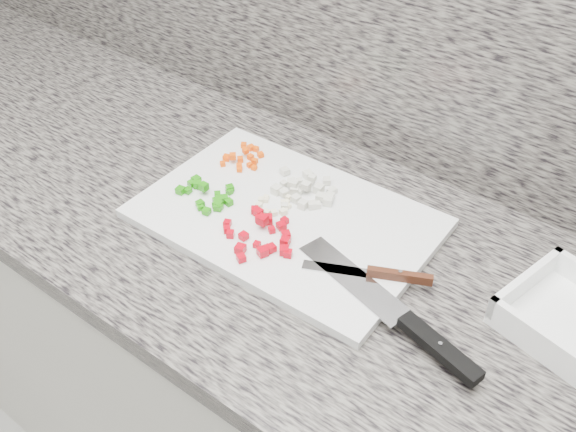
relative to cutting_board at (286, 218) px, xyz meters
The scene contains 11 objects.
cabinet 0.49m from the cutting_board, 12.24° to the right, with size 3.92×0.62×0.86m, color white.
countertop 0.10m from the cutting_board, 12.24° to the right, with size 3.96×0.64×0.04m, color #68635C.
backsplash 0.41m from the cutting_board, 71.29° to the left, with size 3.92×0.02×0.60m, color #68635C.
cutting_board is the anchor object (origin of this frame).
carrot_pile 0.18m from the cutting_board, 153.58° to the left, with size 0.08×0.09×0.02m.
onion_pile 0.07m from the cutting_board, 96.27° to the left, with size 0.13×0.12×0.02m.
green_pepper_pile 0.14m from the cutting_board, 160.72° to the right, with size 0.11×0.09×0.02m.
red_pepper_pile 0.07m from the cutting_board, 85.59° to the right, with size 0.14×0.13×0.03m.
garlic_pile 0.03m from the cutting_board, behind, with size 0.07×0.07×0.01m.
chef_knife 0.30m from the cutting_board, 17.73° to the right, with size 0.34×0.12×0.02m.
paring_knife 0.21m from the cutting_board, ahead, with size 0.19×0.10×0.02m.
Camera 1 is at (0.42, 0.79, 1.63)m, focal length 40.00 mm.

